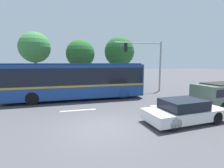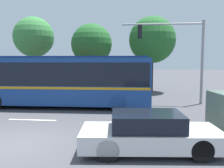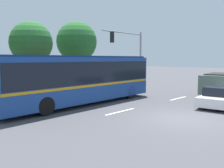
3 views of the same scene
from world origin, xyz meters
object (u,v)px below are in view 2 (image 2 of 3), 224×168
Objects in this scene: street_tree_centre at (92,44)px; street_tree_right at (152,40)px; city_bus at (56,78)px; sedan_foreground at (149,133)px; street_tree_left at (34,37)px; traffic_light_pole at (180,47)px.

street_tree_right is at bearing 5.24° from street_tree_centre.
street_tree_centre reaches higher than city_bus.
street_tree_left is (-10.15, 14.85, 4.47)m from sedan_foreground.
traffic_light_pole is 0.79× the size of street_tree_left.
street_tree_left is 1.11× the size of street_tree_centre.
street_tree_left is at bearing 119.35° from sedan_foreground.
city_bus is 2.58× the size of sedan_foreground.
street_tree_centre is at bearing -174.76° from street_tree_right.
sedan_foreground is at bearing 75.00° from traffic_light_pole.
street_tree_left is at bearing 120.17° from city_bus.
street_tree_centre is (-7.03, 5.71, 0.61)m from traffic_light_pole.
sedan_foreground is at bearing -93.53° from street_tree_right.
street_tree_left is 11.10m from street_tree_right.
street_tree_left is at bearing -177.75° from street_tree_right.
traffic_light_pole is at bearing -39.11° from street_tree_centre.
street_tree_right reaches higher than traffic_light_pole.
street_tree_left reaches higher than street_tree_right.
sedan_foreground is 9.90m from traffic_light_pole.
city_bus is at bearing 13.96° from traffic_light_pole.
traffic_light_pole is (2.43, 9.06, 3.17)m from sedan_foreground.
street_tree_right is (0.94, 15.28, 4.18)m from sedan_foreground.
street_tree_left is (-12.57, 5.79, 1.30)m from traffic_light_pole.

